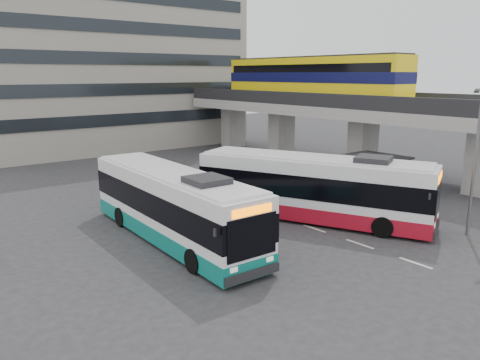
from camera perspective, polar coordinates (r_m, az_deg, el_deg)
ground at (r=23.87m, az=4.93°, el=-7.12°), size 120.00×120.00×0.00m
viaduct at (r=43.93m, az=9.48°, el=10.19°), size 8.00×32.00×9.68m
bike_shelter at (r=31.44m, az=12.50°, el=0.25°), size 10.00×4.00×2.54m
office_block at (r=56.67m, az=-16.73°, el=16.73°), size 30.00×15.00×25.00m
road_markings at (r=23.76m, az=14.40°, el=-7.56°), size 0.15×7.60×0.01m
bus_main at (r=26.68m, az=8.83°, el=-1.02°), size 8.08×13.15×3.89m
bus_teal at (r=23.33m, az=-8.19°, el=-3.15°), size 3.18×12.86×3.78m
pedestrian at (r=20.60m, az=-5.20°, el=-8.09°), size 0.58×0.68×1.57m
lamp_post at (r=25.98m, az=26.76°, el=2.90°), size 1.31×0.38×7.47m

